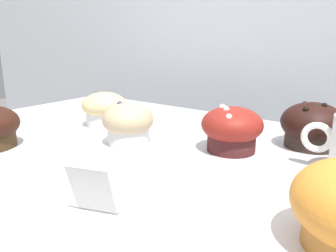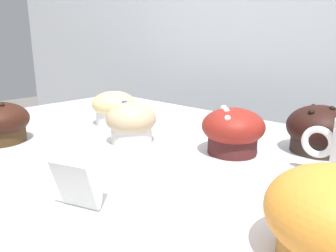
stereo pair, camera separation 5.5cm
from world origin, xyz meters
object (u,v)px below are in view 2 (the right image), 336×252
at_px(muffin_front_left, 131,123).
at_px(muffin_front_right, 114,107).
at_px(muffin_back_center, 233,131).
at_px(muffin_back_left, 335,219).
at_px(muffin_back_right, 319,130).

bearing_deg(muffin_front_left, muffin_front_right, 154.15).
bearing_deg(muffin_back_center, muffin_front_right, -177.80).
distance_m(muffin_back_left, muffin_back_right, 0.31).
distance_m(muffin_back_right, muffin_back_center, 0.15).
distance_m(muffin_back_left, muffin_front_right, 0.55).
bearing_deg(muffin_front_left, muffin_back_left, -15.45).
xyz_separation_m(muffin_back_left, muffin_back_right, (-0.11, 0.29, -0.00)).
relative_size(muffin_back_left, muffin_back_right, 1.08).
distance_m(muffin_back_right, muffin_front_right, 0.43).
bearing_deg(muffin_front_left, muffin_back_center, 24.25).
height_order(muffin_back_right, muffin_front_right, muffin_back_right).
bearing_deg(muffin_back_center, muffin_back_left, -40.50).
xyz_separation_m(muffin_back_right, muffin_back_center, (-0.10, -0.11, 0.00)).
xyz_separation_m(muffin_front_right, muffin_back_center, (0.30, 0.01, 0.00)).
height_order(muffin_back_left, muffin_back_right, muffin_back_left).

